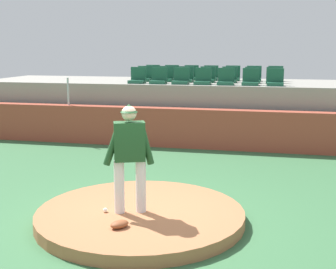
{
  "coord_description": "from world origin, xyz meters",
  "views": [
    {
      "loc": [
        2.08,
        -7.06,
        2.87
      ],
      "look_at": [
        0.0,
        2.07,
        1.1
      ],
      "focal_mm": 49.61,
      "sensor_mm": 36.0,
      "label": 1
    }
  ],
  "objects_px": {
    "stadium_chair_14": "(152,75)",
    "stadium_chair_2": "(181,79)",
    "stadium_chair_1": "(159,79)",
    "stadium_chair_5": "(250,80)",
    "stadium_chair_16": "(191,75)",
    "stadium_chair_11": "(229,78)",
    "baseball": "(105,210)",
    "stadium_chair_13": "(274,78)",
    "pitcher": "(130,150)",
    "stadium_chair_3": "(203,79)",
    "stadium_chair_18": "(233,76)",
    "stadium_chair_6": "(275,80)",
    "stadium_chair_4": "(226,80)",
    "stadium_chair_17": "(211,76)",
    "stadium_chair_20": "(275,77)",
    "stadium_chair_7": "(144,76)",
    "stadium_chair_0": "(138,78)",
    "stadium_chair_12": "(252,78)",
    "stadium_chair_15": "(171,75)",
    "stadium_chair_9": "(186,77)",
    "stadium_chair_19": "(254,76)",
    "stadium_chair_10": "(207,77)",
    "fielding_glove": "(120,224)",
    "stadium_chair_8": "(166,77)"
  },
  "relations": [
    {
      "from": "stadium_chair_0",
      "to": "stadium_chair_7",
      "type": "distance_m",
      "value": 0.87
    },
    {
      "from": "stadium_chair_5",
      "to": "stadium_chair_20",
      "type": "relative_size",
      "value": 1.0
    },
    {
      "from": "pitcher",
      "to": "stadium_chair_3",
      "type": "bearing_deg",
      "value": 68.45
    },
    {
      "from": "stadium_chair_6",
      "to": "stadium_chair_17",
      "type": "relative_size",
      "value": 1.0
    },
    {
      "from": "stadium_chair_17",
      "to": "stadium_chair_20",
      "type": "bearing_deg",
      "value": -178.45
    },
    {
      "from": "stadium_chair_0",
      "to": "stadium_chair_14",
      "type": "distance_m",
      "value": 1.81
    },
    {
      "from": "stadium_chair_4",
      "to": "stadium_chair_13",
      "type": "distance_m",
      "value": 1.69
    },
    {
      "from": "pitcher",
      "to": "stadium_chair_11",
      "type": "distance_m",
      "value": 8.02
    },
    {
      "from": "stadium_chair_10",
      "to": "stadium_chair_17",
      "type": "distance_m",
      "value": 0.88
    },
    {
      "from": "stadium_chair_15",
      "to": "stadium_chair_3",
      "type": "bearing_deg",
      "value": 127.12
    },
    {
      "from": "stadium_chair_16",
      "to": "stadium_chair_2",
      "type": "bearing_deg",
      "value": 90.24
    },
    {
      "from": "stadium_chair_14",
      "to": "stadium_chair_7",
      "type": "bearing_deg",
      "value": 88.73
    },
    {
      "from": "stadium_chair_13",
      "to": "stadium_chair_18",
      "type": "distance_m",
      "value": 1.63
    },
    {
      "from": "stadium_chair_7",
      "to": "stadium_chair_10",
      "type": "distance_m",
      "value": 2.09
    },
    {
      "from": "stadium_chair_15",
      "to": "stadium_chair_8",
      "type": "bearing_deg",
      "value": 90.61
    },
    {
      "from": "fielding_glove",
      "to": "stadium_chair_6",
      "type": "height_order",
      "value": "stadium_chair_6"
    },
    {
      "from": "stadium_chair_6",
      "to": "stadium_chair_17",
      "type": "xyz_separation_m",
      "value": [
        -2.13,
        1.77,
        0.0
      ]
    },
    {
      "from": "stadium_chair_5",
      "to": "stadium_chair_6",
      "type": "bearing_deg",
      "value": 179.36
    },
    {
      "from": "stadium_chair_13",
      "to": "stadium_chair_19",
      "type": "distance_m",
      "value": 1.09
    },
    {
      "from": "stadium_chair_14",
      "to": "stadium_chair_19",
      "type": "distance_m",
      "value": 3.5
    },
    {
      "from": "stadium_chair_7",
      "to": "stadium_chair_12",
      "type": "xyz_separation_m",
      "value": [
        3.51,
        0.03,
        0.0
      ]
    },
    {
      "from": "stadium_chair_20",
      "to": "stadium_chair_10",
      "type": "bearing_deg",
      "value": 23.87
    },
    {
      "from": "stadium_chair_11",
      "to": "stadium_chair_7",
      "type": "bearing_deg",
      "value": 1.1
    },
    {
      "from": "fielding_glove",
      "to": "stadium_chair_3",
      "type": "height_order",
      "value": "stadium_chair_3"
    },
    {
      "from": "baseball",
      "to": "stadium_chair_4",
      "type": "height_order",
      "value": "stadium_chair_4"
    },
    {
      "from": "stadium_chair_17",
      "to": "stadium_chair_18",
      "type": "height_order",
      "value": "same"
    },
    {
      "from": "stadium_chair_9",
      "to": "stadium_chair_13",
      "type": "relative_size",
      "value": 1.0
    },
    {
      "from": "stadium_chair_15",
      "to": "stadium_chair_19",
      "type": "height_order",
      "value": "same"
    },
    {
      "from": "stadium_chair_19",
      "to": "stadium_chair_11",
      "type": "bearing_deg",
      "value": 49.59
    },
    {
      "from": "stadium_chair_18",
      "to": "stadium_chair_3",
      "type": "bearing_deg",
      "value": 68.24
    },
    {
      "from": "baseball",
      "to": "stadium_chair_13",
      "type": "xyz_separation_m",
      "value": [
        2.61,
        8.05,
        1.68
      ]
    },
    {
      "from": "stadium_chair_2",
      "to": "stadium_chair_20",
      "type": "bearing_deg",
      "value": -147.06
    },
    {
      "from": "stadium_chair_3",
      "to": "stadium_chair_20",
      "type": "distance_m",
      "value": 2.82
    },
    {
      "from": "stadium_chair_1",
      "to": "stadium_chair_5",
      "type": "relative_size",
      "value": 1.0
    },
    {
      "from": "stadium_chair_13",
      "to": "stadium_chair_20",
      "type": "height_order",
      "value": "same"
    },
    {
      "from": "stadium_chair_4",
      "to": "stadium_chair_18",
      "type": "distance_m",
      "value": 1.84
    },
    {
      "from": "stadium_chair_5",
      "to": "stadium_chair_18",
      "type": "bearing_deg",
      "value": -69.33
    },
    {
      "from": "stadium_chair_15",
      "to": "stadium_chair_17",
      "type": "bearing_deg",
      "value": 178.23
    },
    {
      "from": "stadium_chair_14",
      "to": "stadium_chair_2",
      "type": "bearing_deg",
      "value": 127.28
    },
    {
      "from": "stadium_chair_18",
      "to": "pitcher",
      "type": "bearing_deg",
      "value": 84.53
    },
    {
      "from": "stadium_chair_1",
      "to": "stadium_chair_16",
      "type": "bearing_deg",
      "value": -110.58
    },
    {
      "from": "stadium_chair_16",
      "to": "fielding_glove",
      "type": "bearing_deg",
      "value": 93.68
    },
    {
      "from": "stadium_chair_2",
      "to": "stadium_chair_11",
      "type": "bearing_deg",
      "value": -146.23
    },
    {
      "from": "stadium_chair_6",
      "to": "stadium_chair_13",
      "type": "height_order",
      "value": "same"
    },
    {
      "from": "stadium_chair_3",
      "to": "stadium_chair_9",
      "type": "bearing_deg",
      "value": -51.68
    },
    {
      "from": "stadium_chair_6",
      "to": "pitcher",
      "type": "bearing_deg",
      "value": 72.24
    },
    {
      "from": "pitcher",
      "to": "stadium_chair_18",
      "type": "distance_m",
      "value": 8.91
    },
    {
      "from": "stadium_chair_3",
      "to": "stadium_chair_7",
      "type": "height_order",
      "value": "same"
    },
    {
      "from": "stadium_chair_2",
      "to": "stadium_chair_19",
      "type": "bearing_deg",
      "value": -139.83
    },
    {
      "from": "stadium_chair_1",
      "to": "stadium_chair_12",
      "type": "distance_m",
      "value": 2.95
    }
  ]
}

